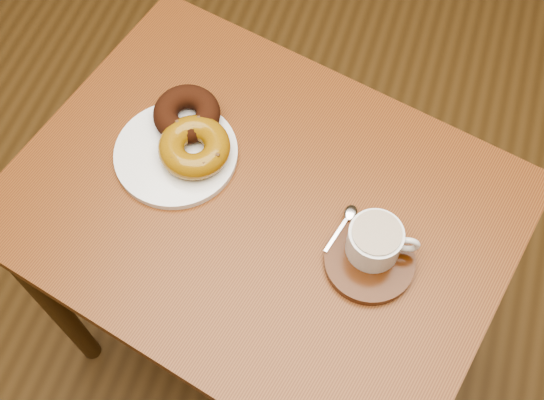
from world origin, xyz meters
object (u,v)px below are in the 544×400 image
(cafe_table, at_px, (261,234))
(donut_plate, at_px, (176,154))
(saucer, at_px, (369,261))
(coffee_cup, at_px, (376,241))

(cafe_table, bearing_deg, donut_plate, 178.93)
(cafe_table, distance_m, saucer, 0.23)
(saucer, bearing_deg, donut_plate, 165.63)
(donut_plate, height_order, saucer, saucer)
(donut_plate, distance_m, coffee_cup, 0.36)
(donut_plate, xyz_separation_m, coffee_cup, (0.35, -0.07, 0.04))
(cafe_table, height_order, donut_plate, donut_plate)
(donut_plate, bearing_deg, cafe_table, -14.55)
(cafe_table, xyz_separation_m, saucer, (0.19, -0.05, 0.12))
(coffee_cup, bearing_deg, saucer, -100.95)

